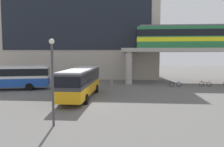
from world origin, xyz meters
TOP-DOWN VIEW (x-y plane):
  - ground_plane at (0.00, 10.00)m, footprint 120.00×120.00m
  - station_building at (-7.06, 27.78)m, footprint 31.78×13.41m
  - elevated_platform at (16.63, 18.13)m, footprint 29.16×7.28m
  - train at (15.57, 18.13)m, footprint 22.03×2.96m
  - bus_main at (-1.92, 3.54)m, footprint 2.80×11.05m
  - bus_secondary at (-13.08, 7.98)m, footprint 11.31×5.48m
  - bicycle_red at (14.71, 13.71)m, footprint 1.72×0.61m
  - bicycle_blue at (10.19, 13.04)m, footprint 1.78×0.32m
  - pedestrian_by_bike_rack at (0.88, 11.02)m, footprint 0.32×0.41m
  - lamp_post at (-1.57, -6.07)m, footprint 0.36×0.36m

SIDE VIEW (x-z plane):
  - ground_plane at x=0.00m, z-range 0.00..0.00m
  - bicycle_red at x=14.71m, z-range -0.16..0.88m
  - bicycle_blue at x=10.19m, z-range -0.16..0.88m
  - pedestrian_by_bike_rack at x=0.88m, z-range -0.05..1.60m
  - bus_main at x=-1.92m, z-range 0.38..3.60m
  - bus_secondary at x=-13.08m, z-range 0.38..3.60m
  - lamp_post at x=-1.57m, z-range 0.56..6.40m
  - elevated_platform at x=16.63m, z-range 2.12..7.91m
  - train at x=15.57m, z-range 5.84..9.68m
  - station_building at x=-7.06m, z-range 0.00..20.82m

